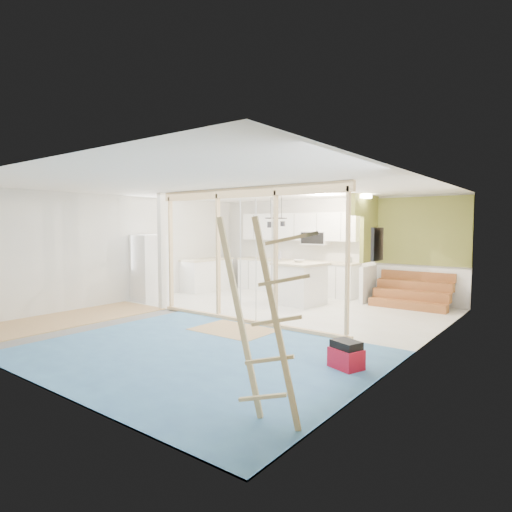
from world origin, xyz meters
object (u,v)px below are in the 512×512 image
Objects in this scene: toolbox at (346,356)px; ladder at (263,321)px; fridge at (150,268)px; island at (300,284)px.

toolbox is 0.25× the size of ladder.
toolbox is (6.09, -1.74, -0.64)m from fridge.
island is 6.22m from ladder.
ladder reaches higher than fridge.
ladder is (2.91, -5.47, 0.49)m from island.
fridge reaches higher than island.
toolbox is (2.86, -3.57, -0.32)m from island.
ladder reaches higher than toolbox.
island is 2.40× the size of toolbox.
island is at bearing 96.27° from ladder.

